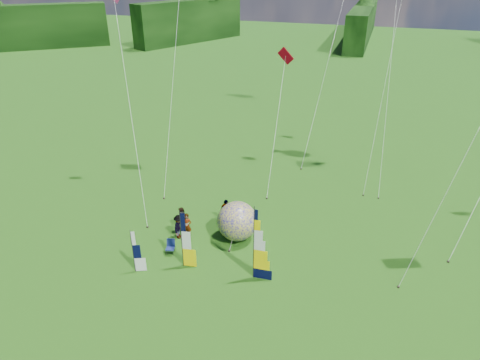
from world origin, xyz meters
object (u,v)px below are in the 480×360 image
(spectator_c, at_px, (179,227))
(spectator_d, at_px, (226,211))
(spectator_b, at_px, (182,220))
(side_banner_left, at_px, (182,240))
(feather_banner_main, at_px, (254,245))
(bol_inflatable, at_px, (237,221))
(side_banner_far, at_px, (133,252))
(camp_chair, at_px, (170,247))
(spectator_a, at_px, (187,226))
(kite_whale, at_px, (395,23))

(spectator_c, distance_m, spectator_d, 3.59)
(spectator_b, bearing_deg, side_banner_left, -32.14)
(feather_banner_main, height_order, bol_inflatable, feather_banner_main)
(side_banner_far, xyz_separation_m, spectator_c, (0.99, 3.96, -0.56))
(camp_chair, bearing_deg, spectator_b, 84.09)
(spectator_a, height_order, kite_whale, kite_whale)
(spectator_a, relative_size, kite_whale, 0.07)
(feather_banner_main, xyz_separation_m, spectator_a, (-5.31, 2.52, -1.44))
(spectator_b, xyz_separation_m, spectator_c, (0.13, -0.78, -0.03))
(spectator_c, bearing_deg, spectator_a, -65.55)
(spectator_b, distance_m, kite_whale, 21.70)
(spectator_c, bearing_deg, kite_whale, -40.47)
(spectator_b, height_order, spectator_c, spectator_b)
(side_banner_left, xyz_separation_m, spectator_b, (-1.62, 3.35, -0.98))
(spectator_c, relative_size, spectator_d, 0.97)
(side_banner_left, distance_m, bol_inflatable, 4.35)
(side_banner_left, xyz_separation_m, bol_inflatable, (2.17, 3.73, -0.55))
(spectator_c, bearing_deg, feather_banner_main, -114.47)
(bol_inflatable, xyz_separation_m, camp_chair, (-3.42, -2.95, -0.83))
(spectator_d, bearing_deg, spectator_a, 81.45)
(side_banner_far, height_order, spectator_b, side_banner_far)
(spectator_b, bearing_deg, bol_inflatable, 37.85)
(side_banner_far, bearing_deg, side_banner_left, 6.13)
(spectator_c, height_order, spectator_d, spectator_d)
(camp_chair, bearing_deg, side_banner_far, -133.66)
(side_banner_far, distance_m, kite_whale, 25.29)
(spectator_d, relative_size, kite_whale, 0.07)
(side_banner_left, relative_size, side_banner_far, 1.32)
(side_banner_left, height_order, spectator_a, side_banner_left)
(spectator_b, bearing_deg, feather_banner_main, 4.87)
(feather_banner_main, height_order, camp_chair, feather_banner_main)
(feather_banner_main, relative_size, side_banner_left, 1.24)
(spectator_c, xyz_separation_m, spectator_d, (2.30, 2.76, 0.03))
(side_banner_left, xyz_separation_m, kite_whale, (10.14, 17.74, 10.23))
(spectator_a, xyz_separation_m, spectator_b, (-0.61, 0.53, 0.01))
(side_banner_left, bearing_deg, spectator_a, 101.48)
(side_banner_far, relative_size, bol_inflatable, 1.07)
(feather_banner_main, bearing_deg, camp_chair, 171.80)
(bol_inflatable, height_order, spectator_b, bol_inflatable)
(feather_banner_main, distance_m, bol_inflatable, 4.16)
(side_banner_left, bearing_deg, side_banner_far, -158.82)
(spectator_d, relative_size, camp_chair, 1.81)
(spectator_c, xyz_separation_m, kite_whale, (11.62, 15.17, 11.25))
(side_banner_far, distance_m, spectator_a, 4.49)
(spectator_d, distance_m, kite_whale, 19.15)
(side_banner_left, distance_m, spectator_c, 3.14)
(side_banner_left, height_order, spectator_b, side_banner_left)
(feather_banner_main, xyz_separation_m, kite_whale, (5.83, 17.44, 9.79))
(feather_banner_main, distance_m, camp_chair, 5.87)
(bol_inflatable, height_order, camp_chair, bol_inflatable)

